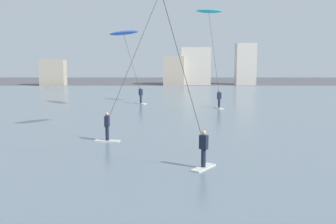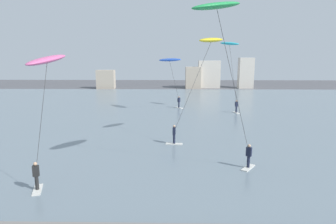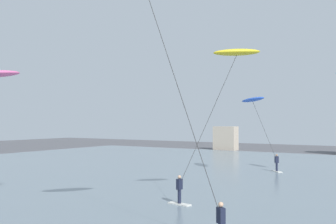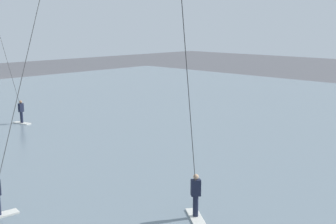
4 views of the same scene
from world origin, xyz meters
name	(u,v)px [view 2 (image 2 of 4)]	position (x,y,z in m)	size (l,w,h in m)	color
water_bay	(193,114)	(0.00, 30.32, 0.05)	(84.00, 52.00, 0.10)	slate
far_shore_buildings	(196,76)	(2.56, 59.24, 2.79)	(34.50, 3.83, 6.74)	#B7A893
kitesurfer_pink	(46,70)	(-9.61, 9.76, 6.67)	(1.80, 3.95, 7.56)	silver
kitesurfer_blue	(170,63)	(-2.91, 31.23, 6.38)	(3.67, 5.38, 7.00)	silver
kitesurfer_yellow	(206,53)	(0.20, 18.14, 7.65)	(5.06, 2.70, 8.81)	silver
kitesurfer_cyan	(230,52)	(4.82, 32.20, 7.81)	(2.67, 3.69, 9.06)	silver
kitesurfer_green	(220,19)	(0.08, 10.66, 9.48)	(4.98, 3.64, 10.56)	silver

